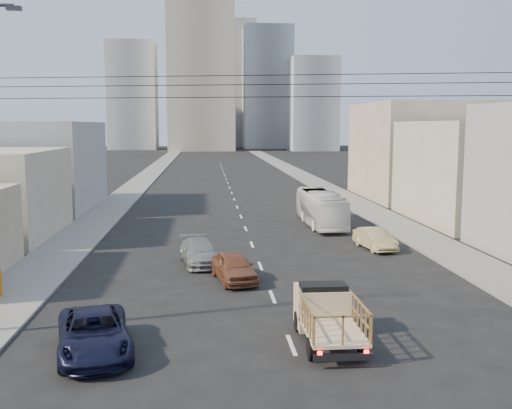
{
  "coord_description": "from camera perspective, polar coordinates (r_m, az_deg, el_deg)",
  "views": [
    {
      "loc": [
        -2.95,
        -18.04,
        7.68
      ],
      "look_at": [
        -0.29,
        13.38,
        3.5
      ],
      "focal_mm": 42.0,
      "sensor_mm": 36.0,
      "label": 1
    }
  ],
  "objects": [
    {
      "name": "flatbed_pickup",
      "position": [
        21.73,
        6.85,
        -10.14
      ],
      "size": [
        1.95,
        4.41,
        1.9
      ],
      "color": "#D0B38B",
      "rests_on": "ground"
    },
    {
      "name": "sedan_tan",
      "position": [
        38.09,
        11.27,
        -3.23
      ],
      "size": [
        1.97,
        4.14,
        1.31
      ],
      "primitive_type": "imported",
      "rotation": [
        0.0,
        0.0,
        0.15
      ],
      "color": "tan",
      "rests_on": "ground"
    },
    {
      "name": "midrise_back",
      "position": [
        218.7,
        -2.53,
        11.29
      ],
      "size": [
        18.0,
        18.0,
        44.0
      ],
      "primitive_type": "cube",
      "color": "gray",
      "rests_on": "ground"
    },
    {
      "name": "high_rise_tower",
      "position": [
        189.37,
        -5.28,
        14.29
      ],
      "size": [
        20.0,
        20.0,
        60.0
      ],
      "primitive_type": "cube",
      "color": "tan",
      "rests_on": "ground"
    },
    {
      "name": "lane_dashes",
      "position": [
        71.52,
        -2.44,
        1.38
      ],
      "size": [
        0.15,
        104.0,
        0.01
      ],
      "color": "silver",
      "rests_on": "ground"
    },
    {
      "name": "sidewalk_right",
      "position": [
        89.59,
        4.63,
        2.64
      ],
      "size": [
        3.5,
        180.0,
        0.12
      ],
      "primitive_type": "cube",
      "color": "slate",
      "rests_on": "ground"
    },
    {
      "name": "sedan_brown",
      "position": [
        29.83,
        -2.12,
        -5.96
      ],
      "size": [
        2.47,
        4.44,
        1.43
      ],
      "primitive_type": "imported",
      "rotation": [
        0.0,
        0.0,
        0.2
      ],
      "color": "brown",
      "rests_on": "ground"
    },
    {
      "name": "sidewalk_left",
      "position": [
        88.81,
        -10.51,
        2.5
      ],
      "size": [
        3.5,
        180.0,
        0.12
      ],
      "primitive_type": "cube",
      "color": "slate",
      "rests_on": "ground"
    },
    {
      "name": "ground",
      "position": [
        19.83,
        4.25,
        -15.26
      ],
      "size": [
        420.0,
        420.0,
        0.0
      ],
      "primitive_type": "plane",
      "color": "black",
      "rests_on": "ground"
    },
    {
      "name": "bldg_right_far",
      "position": [
        66.2,
        15.51,
        4.95
      ],
      "size": [
        12.0,
        16.0,
        10.0
      ],
      "primitive_type": "cube",
      "color": "tan",
      "rests_on": "ground"
    },
    {
      "name": "overhead_wires",
      "position": [
        19.81,
        3.81,
        11.26
      ],
      "size": [
        23.01,
        5.02,
        0.72
      ],
      "color": "black",
      "rests_on": "ground"
    },
    {
      "name": "midrise_nw",
      "position": [
        199.6,
        -11.64,
        10.07
      ],
      "size": [
        15.0,
        15.0,
        34.0
      ],
      "primitive_type": "cube",
      "color": "gray",
      "rests_on": "ground"
    },
    {
      "name": "bldg_right_mid",
      "position": [
        51.36,
        21.13,
        2.93
      ],
      "size": [
        11.0,
        14.0,
        8.0
      ],
      "primitive_type": "cube",
      "color": "#AEA48C",
      "rests_on": "ground"
    },
    {
      "name": "navy_pickup",
      "position": [
        21.38,
        -15.17,
        -11.76
      ],
      "size": [
        3.37,
        5.46,
        1.41
      ],
      "primitive_type": "imported",
      "rotation": [
        0.0,
        0.0,
        0.22
      ],
      "color": "black",
      "rests_on": "ground"
    },
    {
      "name": "sedan_grey",
      "position": [
        33.57,
        -5.4,
        -4.53
      ],
      "size": [
        2.61,
        4.88,
        1.35
      ],
      "primitive_type": "imported",
      "rotation": [
        0.0,
        0.0,
        0.16
      ],
      "color": "gray",
      "rests_on": "ground"
    },
    {
      "name": "midrise_ne",
      "position": [
        204.49,
        1.07,
        11.0
      ],
      "size": [
        16.0,
        16.0,
        40.0
      ],
      "primitive_type": "cube",
      "color": "gray",
      "rests_on": "ground"
    },
    {
      "name": "midrise_east",
      "position": [
        186.09,
        5.44,
        9.46
      ],
      "size": [
        14.0,
        14.0,
        28.0
      ],
      "primitive_type": "cube",
      "color": "gray",
      "rests_on": "ground"
    },
    {
      "name": "city_bus",
      "position": [
        46.36,
        6.2,
        -0.35
      ],
      "size": [
        2.38,
        9.65,
        2.68
      ],
      "primitive_type": "imported",
      "rotation": [
        0.0,
        0.0,
        0.01
      ],
      "color": "white",
      "rests_on": "ground"
    },
    {
      "name": "bldg_left_far",
      "position": [
        59.51,
        -21.01,
        3.5
      ],
      "size": [
        12.0,
        16.0,
        8.0
      ],
      "primitive_type": "cube",
      "color": "gray",
      "rests_on": "ground"
    }
  ]
}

